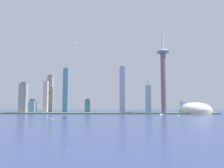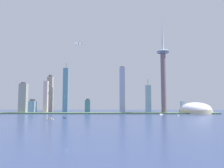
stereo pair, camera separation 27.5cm
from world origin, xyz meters
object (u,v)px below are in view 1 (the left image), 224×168
Objects in this scene: stadium_dome at (196,110)px; airplane at (78,44)px; skyscraper_6 at (23,98)px; channel_buoy_0 at (75,116)px; skyscraper_0 at (50,94)px; skyscraper_4 at (88,106)px; skyscraper_8 at (66,90)px; skyscraper_5 at (46,97)px; skyscraper_7 at (148,99)px; skyscraper_1 at (122,90)px; boat_5 at (161,114)px; observation_tower at (163,70)px; skyscraper_2 at (32,106)px; boat_3 at (177,115)px; boat_0 at (50,119)px; skyscraper_3 at (183,107)px; boat_4 at (65,118)px.

stadium_dome is 484.81m from airplane.
channel_buoy_0 is (202.92, -104.62, -52.05)m from skyscraper_6.
skyscraper_0 reaches higher than skyscraper_4.
airplane is (124.78, -73.95, 184.19)m from skyscraper_0.
airplane is at bearing -46.68° from skyscraper_8.
skyscraper_7 is (379.31, 78.31, -4.92)m from skyscraper_5.
skyscraper_5 is 1.06× the size of skyscraper_6.
skyscraper_4 is at bearing -177.61° from skyscraper_1.
skyscraper_1 is 180.28m from boat_5.
skyscraper_8 is at bearing 168.04° from skyscraper_1.
skyscraper_7 is (391.74, -5.41, -18.75)m from skyscraper_0.
stadium_dome is (113.11, 15.15, -138.22)m from observation_tower.
skyscraper_0 is 68.91m from skyscraper_8.
skyscraper_0 is 0.76× the size of skyscraper_8.
skyscraper_2 is at bearing 172.00° from skyscraper_1.
skyscraper_6 is (-58.42, -107.12, -18.60)m from skyscraper_0.
stadium_dome is at bearing -0.30° from skyscraper_5.
skyscraper_5 is (-531.46, 2.78, 45.34)m from stadium_dome.
skyscraper_4 reaches higher than skyscraper_2.
skyscraper_1 is at bearing 154.83° from airplane.
skyscraper_4 is at bearing -142.03° from boat_3.
boat_3 reaches higher than channel_buoy_0.
skyscraper_5 is (-275.47, -25.04, -27.10)m from skyscraper_1.
skyscraper_0 is at bearing 7.46° from skyscraper_2.
airplane is at bearing 91.62° from boat_0.
skyscraper_3 is 493.22m from skyscraper_5.
skyscraper_2 is (-498.01, 92.86, -127.65)m from observation_tower.
skyscraper_2 is 148.00m from skyscraper_8.
boat_4 is 0.35× the size of airplane.
skyscraper_7 is 342.28m from airplane.
skyscraper_1 is 225.93m from skyscraper_3.
skyscraper_5 is (-148.97, -19.75, 33.42)m from skyscraper_4.
skyscraper_3 is 139.10m from boat_5.
stadium_dome is at bearing 34.25° from boat_0.
observation_tower is at bearing 144.31° from airplane.
observation_tower is 8.27× the size of skyscraper_3.
airplane is (-306.01, 27.71, 105.15)m from observation_tower.
boat_4 is 0.60× the size of boat_5.
stadium_dome reaches higher than boat_4.
airplane is (-379.39, -0.84, 234.66)m from skyscraper_3.
skyscraper_5 reaches higher than boat_0.
skyscraper_2 is at bearing -49.26° from airplane.
stadium_dome is at bearing 114.04° from boat_3.
channel_buoy_0 is at bearing -114.26° from boat_3.
channel_buoy_0 is (-143.40, -153.05, -83.92)m from skyscraper_1.
skyscraper_6 is 10.99× the size of boat_4.
airplane reaches higher than skyscraper_2.
boat_4 is (-26.66, -224.58, -22.80)m from skyscraper_4.
stadium_dome is at bearing -12.64° from boat_5.
boat_3 is at bearing 54.74° from boat_4.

